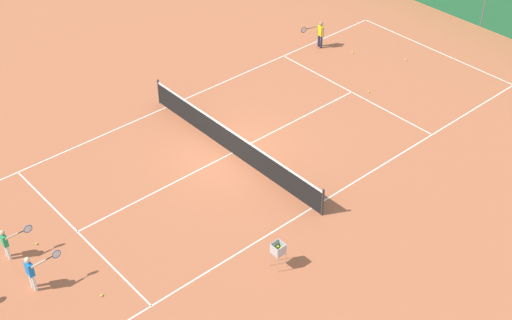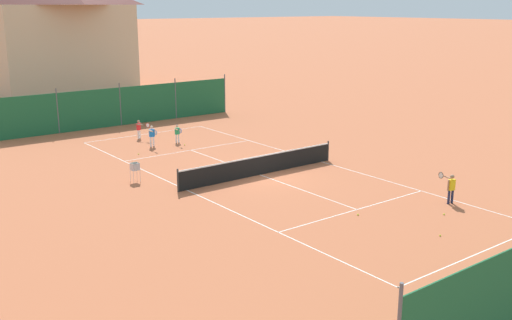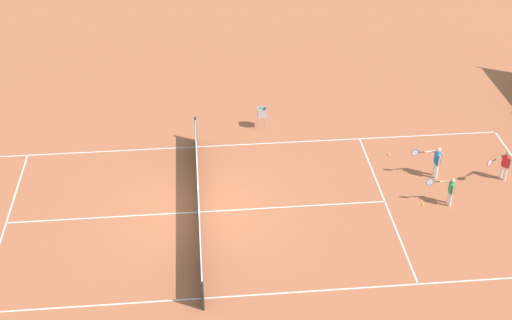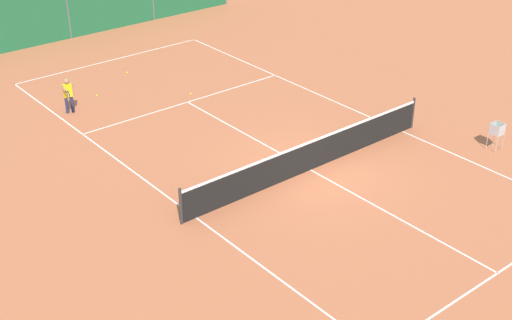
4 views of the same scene
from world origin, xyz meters
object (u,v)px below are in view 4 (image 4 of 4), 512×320
object	(u,v)px
tennis_ball_alley_left	(190,94)
tennis_ball_mid_court	(127,73)
player_far_service	(68,93)
ball_hopper	(497,130)
tennis_ball_alley_right	(97,95)
tennis_net	(311,155)

from	to	relation	value
tennis_ball_alley_left	tennis_ball_mid_court	xyz separation A→B (m)	(0.72, -3.30, 0.00)
player_far_service	ball_hopper	distance (m)	14.04
player_far_service	ball_hopper	size ratio (longest dim) A/B	1.41
tennis_ball_mid_court	tennis_ball_alley_right	size ratio (longest dim) A/B	1.00
tennis_ball_alley_right	ball_hopper	distance (m)	13.83
tennis_ball_mid_court	tennis_ball_alley_right	xyz separation A→B (m)	(2.01, 1.28, 0.00)
tennis_net	tennis_ball_mid_court	size ratio (longest dim) A/B	139.09
tennis_ball_alley_right	ball_hopper	bearing A→B (deg)	123.13
tennis_net	tennis_ball_mid_court	world-z (taller)	tennis_net
tennis_ball_alley_left	tennis_ball_alley_right	world-z (taller)	same
tennis_net	player_far_service	bearing A→B (deg)	-65.97
tennis_net	tennis_ball_alley_left	distance (m)	6.93
tennis_net	tennis_ball_mid_court	xyz separation A→B (m)	(0.24, -10.20, -0.47)
player_far_service	tennis_ball_mid_court	world-z (taller)	player_far_service
tennis_ball_alley_left	tennis_net	bearing A→B (deg)	86.05
tennis_ball_alley_right	ball_hopper	world-z (taller)	ball_hopper
player_far_service	ball_hopper	world-z (taller)	player_far_service
tennis_net	tennis_ball_alley_left	world-z (taller)	tennis_net
tennis_net	ball_hopper	size ratio (longest dim) A/B	10.31
tennis_ball_alley_left	ball_hopper	size ratio (longest dim) A/B	0.07
tennis_net	tennis_ball_alley_right	xyz separation A→B (m)	(2.25, -8.92, -0.47)
tennis_net	tennis_ball_mid_court	distance (m)	10.21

